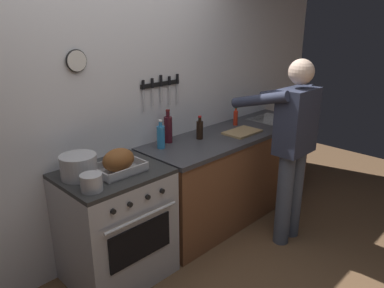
{
  "coord_description": "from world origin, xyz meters",
  "views": [
    {
      "loc": [
        -1.55,
        -1.17,
        1.96
      ],
      "look_at": [
        0.48,
        0.85,
        0.98
      ],
      "focal_mm": 34.14,
      "sensor_mm": 36.0,
      "label": 1
    }
  ],
  "objects": [
    {
      "name": "person_cook",
      "position": [
        1.19,
        0.33,
        0.95
      ],
      "size": [
        0.51,
        0.63,
        1.66
      ],
      "rotation": [
        0.0,
        0.0,
        1.57
      ],
      "color": "#4C566B",
      "rests_on": "ground"
    },
    {
      "name": "saucepan",
      "position": [
        -0.48,
        0.82,
        0.96
      ],
      "size": [
        0.14,
        0.14,
        0.11
      ],
      "color": "#B7B7BC",
      "rests_on": "stove"
    },
    {
      "name": "bottle_soy_sauce",
      "position": [
        0.8,
        1.07,
        0.99
      ],
      "size": [
        0.06,
        0.06,
        0.22
      ],
      "color": "black",
      "rests_on": "counter_block"
    },
    {
      "name": "bottle_dish_soap",
      "position": [
        0.37,
        1.13,
        1.01
      ],
      "size": [
        0.07,
        0.07,
        0.25
      ],
      "color": "#338CCC",
      "rests_on": "counter_block"
    },
    {
      "name": "bottle_wine_red",
      "position": [
        0.52,
        1.2,
        1.03
      ],
      "size": [
        0.07,
        0.07,
        0.3
      ],
      "color": "#47141E",
      "rests_on": "counter_block"
    },
    {
      "name": "wall_back",
      "position": [
        0.0,
        1.35,
        1.3
      ],
      "size": [
        6.0,
        0.13,
        2.6
      ],
      "color": "silver",
      "rests_on": "ground"
    },
    {
      "name": "roasting_pan",
      "position": [
        -0.19,
        0.94,
        0.98
      ],
      "size": [
        0.35,
        0.26,
        0.18
      ],
      "color": "#B7B7BC",
      "rests_on": "stove"
    },
    {
      "name": "cutting_board",
      "position": [
        1.22,
        0.9,
        0.91
      ],
      "size": [
        0.36,
        0.24,
        0.02
      ],
      "primitive_type": "cube",
      "color": "tan",
      "rests_on": "counter_block"
    },
    {
      "name": "counter_block",
      "position": [
        1.21,
        0.99,
        0.46
      ],
      "size": [
        2.03,
        0.65,
        0.9
      ],
      "color": "brown",
      "rests_on": "ground"
    },
    {
      "name": "bottle_hot_sauce",
      "position": [
        1.4,
        1.12,
        0.98
      ],
      "size": [
        0.05,
        0.05,
        0.2
      ],
      "color": "red",
      "rests_on": "counter_block"
    },
    {
      "name": "stove",
      "position": [
        -0.22,
        0.99,
        0.45
      ],
      "size": [
        0.76,
        0.67,
        0.9
      ],
      "color": "#BCBCC1",
      "rests_on": "ground"
    },
    {
      "name": "stock_pot",
      "position": [
        -0.43,
        1.07,
        0.98
      ],
      "size": [
        0.26,
        0.26,
        0.17
      ],
      "color": "#B7B7BC",
      "rests_on": "stove"
    }
  ]
}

